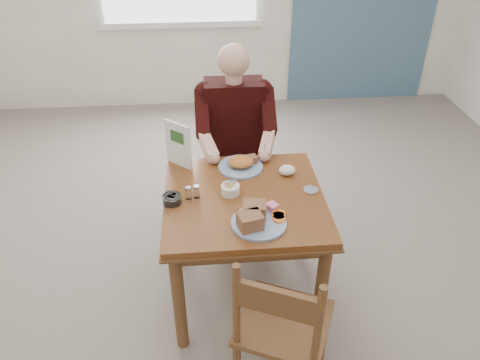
{
  "coord_description": "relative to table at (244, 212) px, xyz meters",
  "views": [
    {
      "loc": [
        -0.21,
        -2.15,
        2.29
      ],
      "look_at": [
        -0.03,
        0.0,
        0.86
      ],
      "focal_mm": 35.0,
      "sensor_mm": 36.0,
      "label": 1
    }
  ],
  "objects": [
    {
      "name": "far_plate",
      "position": [
        0.01,
        0.3,
        0.14
      ],
      "size": [
        0.34,
        0.34,
        0.07
      ],
      "color": "white",
      "rests_on": "table"
    },
    {
      "name": "caddy",
      "position": [
        -0.08,
        0.03,
        0.14
      ],
      "size": [
        0.14,
        0.14,
        0.08
      ],
      "color": "white",
      "rests_on": "table"
    },
    {
      "name": "chair_far",
      "position": [
        0.0,
        0.8,
        -0.16
      ],
      "size": [
        0.42,
        0.42,
        0.95
      ],
      "color": "brown",
      "rests_on": "ground"
    },
    {
      "name": "lemon_wedge",
      "position": [
        -0.02,
        -0.31,
        0.13
      ],
      "size": [
        0.06,
        0.04,
        0.03
      ],
      "primitive_type": "ellipsoid",
      "rotation": [
        0.0,
        0.0,
        -0.13
      ],
      "color": "gold",
      "rests_on": "table"
    },
    {
      "name": "table",
      "position": [
        0.0,
        0.0,
        0.0
      ],
      "size": [
        0.92,
        0.92,
        0.75
      ],
      "color": "brown",
      "rests_on": "ground"
    },
    {
      "name": "floor",
      "position": [
        0.0,
        0.0,
        -0.64
      ],
      "size": [
        6.0,
        6.0,
        0.0
      ],
      "primitive_type": "plane",
      "color": "slate",
      "rests_on": "ground"
    },
    {
      "name": "napkin",
      "position": [
        0.28,
        0.2,
        0.14
      ],
      "size": [
        0.1,
        0.08,
        0.06
      ],
      "primitive_type": "ellipsoid",
      "rotation": [
        0.0,
        0.0,
        -0.01
      ],
      "color": "white",
      "rests_on": "table"
    },
    {
      "name": "metal_dish",
      "position": [
        0.39,
        0.02,
        0.12
      ],
      "size": [
        0.11,
        0.11,
        0.01
      ],
      "primitive_type": "cylinder",
      "rotation": [
        0.0,
        0.0,
        -0.29
      ],
      "color": "silver",
      "rests_on": "table"
    },
    {
      "name": "near_plate",
      "position": [
        0.04,
        -0.25,
        0.15
      ],
      "size": [
        0.32,
        0.32,
        0.1
      ],
      "color": "white",
      "rests_on": "table"
    },
    {
      "name": "creamer",
      "position": [
        -0.41,
        -0.03,
        0.14
      ],
      "size": [
        0.13,
        0.13,
        0.05
      ],
      "color": "white",
      "rests_on": "table"
    },
    {
      "name": "chair_near",
      "position": [
        0.11,
        -0.72,
        -0.16
      ],
      "size": [
        0.56,
        0.56,
        0.95
      ],
      "color": "brown",
      "rests_on": "ground"
    },
    {
      "name": "shakers",
      "position": [
        -0.29,
        0.01,
        0.15
      ],
      "size": [
        0.09,
        0.05,
        0.08
      ],
      "color": "white",
      "rests_on": "table"
    },
    {
      "name": "diner",
      "position": [
        0.0,
        0.71,
        0.17
      ],
      "size": [
        0.53,
        0.56,
        1.39
      ],
      "color": "gray",
      "rests_on": "chair_far"
    },
    {
      "name": "menu",
      "position": [
        -0.37,
        0.37,
        0.26
      ],
      "size": [
        0.16,
        0.14,
        0.29
      ],
      "color": "white",
      "rests_on": "table"
    }
  ]
}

